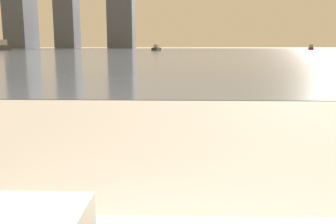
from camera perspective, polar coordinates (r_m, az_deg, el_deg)
harbor_water at (r=62.02m, az=1.68°, el=9.24°), size 180.00×110.00×0.01m
harbor_boat_0 at (r=84.22m, az=20.96°, el=9.10°), size 1.86×3.12×1.11m
harbor_boat_2 at (r=70.36m, az=-1.78°, el=9.67°), size 1.70×3.12×1.11m
harbor_boat_3 at (r=82.68m, az=-23.89°, el=9.13°), size 2.81×5.74×2.06m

